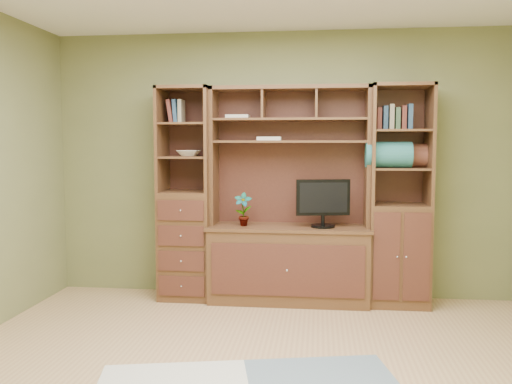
# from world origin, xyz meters

# --- Properties ---
(room) EXTENTS (4.60, 4.10, 2.64)m
(room) POSITION_xyz_m (0.00, 0.00, 1.30)
(room) COLOR tan
(room) RESTS_ON ground
(center_hutch) EXTENTS (1.54, 0.53, 2.05)m
(center_hutch) POSITION_xyz_m (0.11, 1.73, 1.02)
(center_hutch) COLOR #51321C
(center_hutch) RESTS_ON ground
(left_tower) EXTENTS (0.50, 0.45, 2.05)m
(left_tower) POSITION_xyz_m (-0.89, 1.77, 1.02)
(left_tower) COLOR #51321C
(left_tower) RESTS_ON ground
(right_tower) EXTENTS (0.55, 0.45, 2.05)m
(right_tower) POSITION_xyz_m (1.13, 1.77, 1.02)
(right_tower) COLOR #51321C
(right_tower) RESTS_ON ground
(monitor) EXTENTS (0.54, 0.32, 0.62)m
(monitor) POSITION_xyz_m (0.43, 1.70, 1.04)
(monitor) COLOR black
(monitor) RESTS_ON center_hutch
(orchid) EXTENTS (0.17, 0.11, 0.32)m
(orchid) POSITION_xyz_m (-0.33, 1.70, 0.89)
(orchid) COLOR #A36237
(orchid) RESTS_ON center_hutch
(magazines) EXTENTS (0.23, 0.17, 0.04)m
(magazines) POSITION_xyz_m (-0.09, 1.82, 1.56)
(magazines) COLOR beige
(magazines) RESTS_ON center_hutch
(bowl) EXTENTS (0.23, 0.23, 0.06)m
(bowl) POSITION_xyz_m (-0.86, 1.77, 1.42)
(bowl) COLOR beige
(bowl) RESTS_ON left_tower
(blanket_teal) EXTENTS (0.41, 0.24, 0.24)m
(blanket_teal) POSITION_xyz_m (1.02, 1.73, 1.41)
(blanket_teal) COLOR #286B69
(blanket_teal) RESTS_ON right_tower
(blanket_red) EXTENTS (0.40, 0.22, 0.22)m
(blanket_red) POSITION_xyz_m (1.25, 1.85, 1.40)
(blanket_red) COLOR brown
(blanket_red) RESTS_ON right_tower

